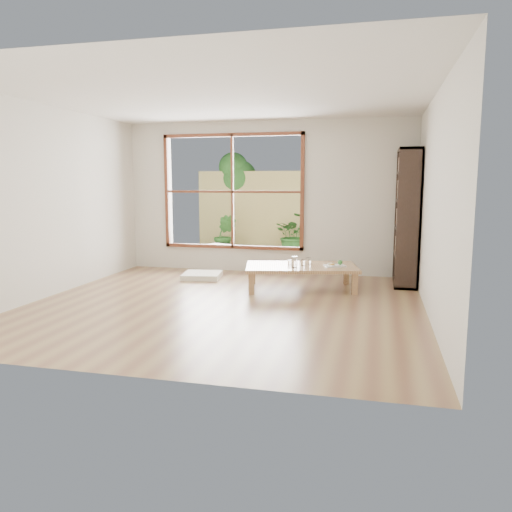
{
  "coord_description": "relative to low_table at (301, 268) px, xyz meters",
  "views": [
    {
      "loc": [
        1.88,
        -6.01,
        1.57
      ],
      "look_at": [
        0.26,
        0.64,
        0.55
      ],
      "focal_mm": 35.0,
      "sensor_mm": 36.0,
      "label": 1
    }
  ],
  "objects": [
    {
      "name": "deck",
      "position": [
        -1.41,
        2.38,
        -0.31
      ],
      "size": [
        2.8,
        2.0,
        0.05
      ],
      "primitive_type": "cube",
      "color": "#3C322B",
      "rests_on": "ground"
    },
    {
      "name": "floor_cushion",
      "position": [
        -1.71,
        0.45,
        -0.27
      ],
      "size": [
        0.69,
        0.69,
        0.09
      ],
      "primitive_type": "cube",
      "rotation": [
        0.0,
        0.0,
        0.16
      ],
      "color": "white",
      "rests_on": "ground"
    },
    {
      "name": "garden_tree",
      "position": [
        -2.09,
        3.69,
        1.32
      ],
      "size": [
        1.04,
        0.85,
        2.22
      ],
      "color": "#4C3D2D",
      "rests_on": "ground"
    },
    {
      "name": "glass_tall",
      "position": [
        -0.07,
        -0.17,
        0.12
      ],
      "size": [
        0.09,
        0.09,
        0.16
      ],
      "primitive_type": "cylinder",
      "color": "silver",
      "rests_on": "low_table"
    },
    {
      "name": "glass_mid",
      "position": [
        0.03,
        0.0,
        0.09
      ],
      "size": [
        0.06,
        0.06,
        0.09
      ],
      "primitive_type": "cylinder",
      "color": "silver",
      "rests_on": "low_table"
    },
    {
      "name": "bookshelf",
      "position": [
        1.5,
        0.72,
        0.72
      ],
      "size": [
        0.33,
        0.93,
        2.06
      ],
      "primitive_type": "cube",
      "color": "#30211B",
      "rests_on": "ground"
    },
    {
      "name": "low_table",
      "position": [
        0.0,
        0.0,
        0.0
      ],
      "size": [
        1.77,
        1.23,
        0.35
      ],
      "rotation": [
        0.0,
        0.0,
        0.22
      ],
      "color": "tan",
      "rests_on": "ground"
    },
    {
      "name": "shrub_left",
      "position": [
        -2.06,
        2.86,
        0.15
      ],
      "size": [
        0.52,
        0.43,
        0.87
      ],
      "primitive_type": "imported",
      "rotation": [
        0.0,
        0.0,
        0.1
      ],
      "color": "#2E6B27",
      "rests_on": "deck"
    },
    {
      "name": "food_tray",
      "position": [
        0.5,
        0.05,
        0.06
      ],
      "size": [
        0.34,
        0.3,
        0.09
      ],
      "rotation": [
        0.0,
        0.0,
        0.37
      ],
      "color": "white",
      "rests_on": "low_table"
    },
    {
      "name": "glass_short",
      "position": [
        0.09,
        0.15,
        0.09
      ],
      "size": [
        0.07,
        0.07,
        0.1
      ],
      "primitive_type": "cylinder",
      "color": "silver",
      "rests_on": "low_table"
    },
    {
      "name": "ground",
      "position": [
        -0.81,
        -1.18,
        -0.31
      ],
      "size": [
        5.0,
        5.0,
        0.0
      ],
      "primitive_type": "plane",
      "color": "#9B7C4D",
      "rests_on": "ground"
    },
    {
      "name": "shrub_right",
      "position": [
        -0.58,
        3.0,
        0.18
      ],
      "size": [
        1.02,
        0.95,
        0.93
      ],
      "primitive_type": "imported",
      "rotation": [
        0.0,
        0.0,
        0.31
      ],
      "color": "#2E6B27",
      "rests_on": "deck"
    },
    {
      "name": "glass_small",
      "position": [
        -0.18,
        0.05,
        0.08
      ],
      "size": [
        0.05,
        0.05,
        0.07
      ],
      "primitive_type": "cylinder",
      "color": "silver",
      "rests_on": "low_table"
    },
    {
      "name": "bamboo_fence",
      "position": [
        -1.41,
        3.38,
        0.59
      ],
      "size": [
        2.8,
        0.06,
        1.8
      ],
      "primitive_type": "cube",
      "color": "tan",
      "rests_on": "ground"
    },
    {
      "name": "garden_bench",
      "position": [
        -1.64,
        1.9,
        -0.01
      ],
      "size": [
        1.11,
        0.69,
        0.34
      ],
      "rotation": [
        0.0,
        0.0,
        -0.38
      ],
      "color": "#30211B",
      "rests_on": "deck"
    }
  ]
}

